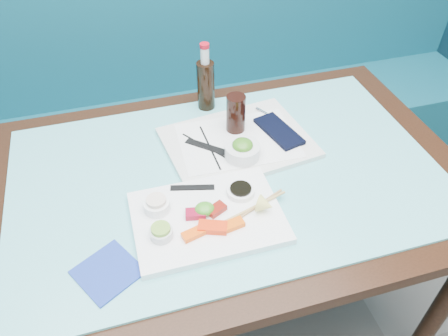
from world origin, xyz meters
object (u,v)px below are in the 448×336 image
object	(u,v)px
booth_bench	(177,116)
serving_tray	(238,143)
dining_table	(227,195)
cola_bottle_body	(206,86)
blue_napkin	(108,272)
seaweed_bowl	(242,151)
cola_glass	(236,114)
sashimi_plate	(208,217)

from	to	relation	value
booth_bench	serving_tray	xyz separation A→B (m)	(0.07, -0.72, 0.39)
dining_table	serving_tray	bearing A→B (deg)	59.42
cola_bottle_body	blue_napkin	xyz separation A→B (m)	(-0.39, -0.58, -0.08)
booth_bench	dining_table	world-z (taller)	booth_bench
serving_tray	blue_napkin	world-z (taller)	serving_tray
booth_bench	cola_bottle_body	size ratio (longest dim) A/B	17.95
seaweed_bowl	cola_glass	distance (m)	0.14
booth_bench	seaweed_bowl	bearing A→B (deg)	-85.86
serving_tray	seaweed_bowl	size ratio (longest dim) A/B	4.14
sashimi_plate	cola_bottle_body	world-z (taller)	cola_bottle_body
booth_bench	serving_tray	world-z (taller)	booth_bench
cola_bottle_body	dining_table	bearing A→B (deg)	-94.53
serving_tray	seaweed_bowl	bearing A→B (deg)	-104.80
sashimi_plate	serving_tray	size ratio (longest dim) A/B	0.88
dining_table	seaweed_bowl	world-z (taller)	seaweed_bowl
booth_bench	cola_bottle_body	xyz separation A→B (m)	(0.03, -0.50, 0.47)
serving_tray	blue_napkin	xyz separation A→B (m)	(-0.43, -0.36, -0.01)
dining_table	cola_bottle_body	world-z (taller)	cola_bottle_body
booth_bench	seaweed_bowl	size ratio (longest dim) A/B	28.87
cola_glass	cola_bottle_body	distance (m)	0.18
booth_bench	seaweed_bowl	distance (m)	0.91
booth_bench	sashimi_plate	bearing A→B (deg)	-95.67
cola_glass	cola_bottle_body	bearing A→B (deg)	106.55
booth_bench	cola_glass	size ratio (longest dim) A/B	24.36
sashimi_plate	seaweed_bowl	bearing A→B (deg)	51.38
booth_bench	dining_table	xyz separation A→B (m)	(0.00, -0.84, 0.29)
booth_bench	blue_napkin	world-z (taller)	booth_bench
serving_tray	cola_bottle_body	bearing A→B (deg)	93.03
booth_bench	sashimi_plate	size ratio (longest dim) A/B	7.90
blue_napkin	cola_glass	bearing A→B (deg)	43.26
seaweed_bowl	cola_bottle_body	size ratio (longest dim) A/B	0.62
seaweed_bowl	cola_bottle_body	distance (m)	0.31
dining_table	blue_napkin	xyz separation A→B (m)	(-0.36, -0.24, 0.09)
seaweed_bowl	cola_glass	world-z (taller)	cola_glass
cola_glass	serving_tray	bearing A→B (deg)	-100.30
sashimi_plate	serving_tray	world-z (taller)	sashimi_plate
booth_bench	blue_napkin	size ratio (longest dim) A/B	22.85
dining_table	blue_napkin	world-z (taller)	blue_napkin
seaweed_bowl	booth_bench	bearing A→B (deg)	94.14
seaweed_bowl	blue_napkin	distance (m)	0.51
sashimi_plate	serving_tray	distance (m)	0.32
sashimi_plate	blue_napkin	size ratio (longest dim) A/B	2.89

